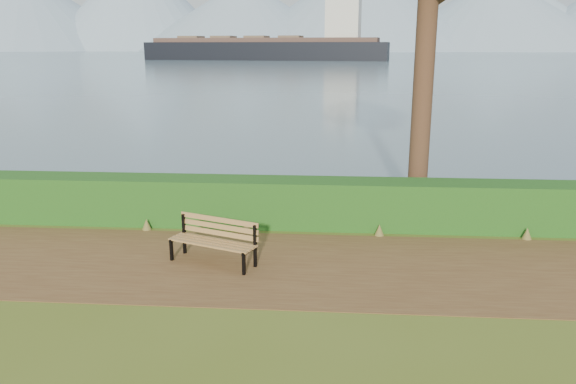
{
  "coord_description": "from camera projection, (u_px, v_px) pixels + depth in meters",
  "views": [
    {
      "loc": [
        0.57,
        -8.8,
        3.73
      ],
      "look_at": [
        -0.18,
        1.2,
        1.1
      ],
      "focal_mm": 35.0,
      "sensor_mm": 36.0,
      "label": 1
    }
  ],
  "objects": [
    {
      "name": "ground",
      "position": [
        294.0,
        273.0,
        9.48
      ],
      "size": [
        140.0,
        140.0,
        0.0
      ],
      "primitive_type": "plane",
      "color": "#505D1A",
      "rests_on": "ground"
    },
    {
      "name": "path",
      "position": [
        295.0,
        266.0,
        9.76
      ],
      "size": [
        40.0,
        3.4,
        0.01
      ],
      "primitive_type": "cube",
      "color": "brown",
      "rests_on": "ground"
    },
    {
      "name": "hedge",
      "position": [
        302.0,
        203.0,
        11.86
      ],
      "size": [
        32.0,
        0.85,
        1.0
      ],
      "primitive_type": "cube",
      "color": "#194413",
      "rests_on": "ground"
    },
    {
      "name": "water",
      "position": [
        330.0,
        54.0,
        260.27
      ],
      "size": [
        700.0,
        510.0,
        0.0
      ],
      "primitive_type": "cube",
      "color": "slate",
      "rests_on": "ground"
    },
    {
      "name": "mountains",
      "position": [
        319.0,
        10.0,
        394.81
      ],
      "size": [
        585.0,
        190.0,
        70.0
      ],
      "color": "#7D94A7",
      "rests_on": "ground"
    },
    {
      "name": "bench",
      "position": [
        215.0,
        238.0,
        9.83
      ],
      "size": [
        1.65,
        1.01,
        0.8
      ],
      "rotation": [
        0.0,
        0.0,
        -0.38
      ],
      "color": "black",
      "rests_on": "ground"
    },
    {
      "name": "cargo_ship",
      "position": [
        273.0,
        49.0,
        143.75
      ],
      "size": [
        63.63,
        19.15,
        19.08
      ],
      "rotation": [
        0.0,
        0.0,
        -0.15
      ],
      "color": "black",
      "rests_on": "ground"
    }
  ]
}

